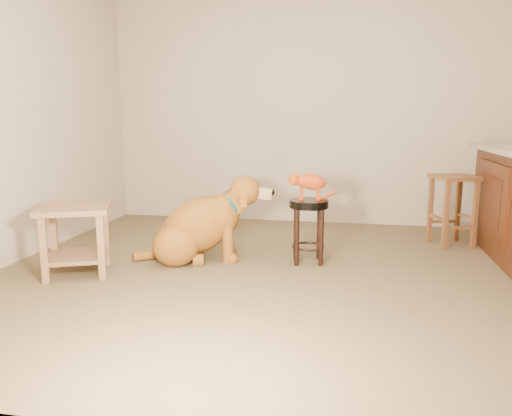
% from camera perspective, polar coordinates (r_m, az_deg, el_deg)
% --- Properties ---
extents(floor, '(4.50, 4.00, 0.01)m').
position_cam_1_polar(floor, '(3.84, 3.50, -7.68)').
color(floor, brown).
rests_on(floor, ground).
extents(room_shell, '(4.54, 4.04, 2.62)m').
position_cam_1_polar(room_shell, '(3.68, 3.81, 17.99)').
color(room_shell, '#B1A48F').
rests_on(room_shell, ground).
extents(padded_stool, '(0.32, 0.32, 0.52)m').
position_cam_1_polar(padded_stool, '(4.09, 6.03, -1.16)').
color(padded_stool, black).
rests_on(padded_stool, ground).
extents(wood_stool, '(0.45, 0.45, 0.66)m').
position_cam_1_polar(wood_stool, '(4.98, 21.53, -0.14)').
color(wood_stool, brown).
rests_on(wood_stool, ground).
extents(side_table, '(0.67, 0.67, 0.53)m').
position_cam_1_polar(side_table, '(4.02, -19.91, -2.28)').
color(side_table, brown).
rests_on(side_table, ground).
extents(golden_retriever, '(1.16, 0.68, 0.76)m').
position_cam_1_polar(golden_retriever, '(4.18, -6.48, -2.19)').
color(golden_retriever, brown).
rests_on(golden_retriever, ground).
extents(tabby_kitten, '(0.40, 0.20, 0.26)m').
position_cam_1_polar(tabby_kitten, '(4.05, 5.97, 2.91)').
color(tabby_kitten, '#9F360F').
rests_on(tabby_kitten, padded_stool).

